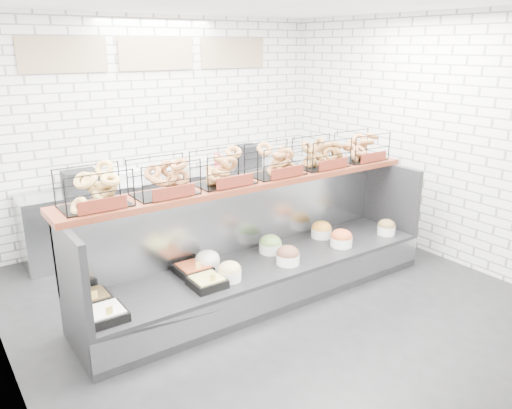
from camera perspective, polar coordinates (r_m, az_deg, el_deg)
ground at (r=5.34m, az=2.68°, el=-11.50°), size 5.50×5.50×0.00m
room_shell at (r=5.18m, az=-1.13°, el=11.66°), size 5.02×5.51×3.01m
display_case at (r=5.43m, az=0.44°, el=-7.07°), size 4.00×0.90×1.20m
bagel_shelf at (r=5.22m, az=-0.60°, el=4.33°), size 4.10×0.50×0.40m
prep_counter at (r=7.07m, az=-9.38°, el=-0.11°), size 4.00×0.60×1.20m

